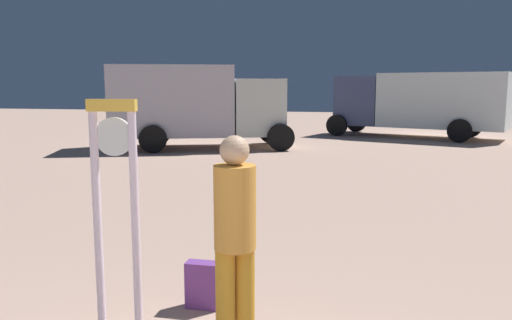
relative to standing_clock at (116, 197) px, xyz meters
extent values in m
cylinder|color=white|center=(-0.16, -0.03, -0.25)|extent=(0.07, 0.07, 1.94)
cylinder|color=white|center=(0.16, 0.02, -0.25)|extent=(0.07, 0.07, 1.94)
cube|color=yellow|center=(0.00, 0.00, 0.77)|extent=(0.42, 0.13, 0.10)
cylinder|color=white|center=(0.00, 0.02, 0.51)|extent=(0.33, 0.08, 0.32)
cube|color=black|center=(-0.01, 0.05, 0.51)|extent=(0.08, 0.02, 0.05)
cube|color=black|center=(-0.01, 0.05, 0.51)|extent=(0.04, 0.02, 0.12)
cylinder|color=orange|center=(0.97, -0.08, -0.79)|extent=(0.16, 0.16, 0.86)
cylinder|color=orange|center=(1.12, 0.01, -0.79)|extent=(0.16, 0.16, 0.86)
cylinder|color=gold|center=(1.05, -0.03, -0.02)|extent=(0.34, 0.34, 0.68)
sphere|color=tan|center=(1.05, -0.03, 0.43)|extent=(0.24, 0.24, 0.24)
cube|color=#743D92|center=(0.54, 0.66, -0.99)|extent=(0.32, 0.15, 0.46)
cube|color=#6734A1|center=(0.54, 0.75, -1.06)|extent=(0.23, 0.04, 0.20)
cube|color=silver|center=(-4.44, 12.62, 0.42)|extent=(4.61, 3.48, 2.37)
cube|color=silver|center=(-1.66, 13.57, 0.20)|extent=(2.30, 2.60, 1.93)
cube|color=black|center=(-0.85, 13.84, 0.58)|extent=(0.62, 1.75, 0.85)
cylinder|color=black|center=(-0.69, 12.66, -0.77)|extent=(0.93, 0.53, 0.90)
cylinder|color=black|center=(-1.44, 14.87, -0.77)|extent=(0.93, 0.53, 0.90)
cylinder|color=black|center=(-4.63, 11.32, -0.77)|extent=(0.93, 0.53, 0.90)
cylinder|color=black|center=(-5.38, 13.53, -0.77)|extent=(0.93, 0.53, 0.90)
cube|color=white|center=(5.08, 18.00, 0.33)|extent=(5.36, 3.79, 2.21)
cube|color=#414C72|center=(1.87, 19.16, 0.28)|extent=(2.49, 2.67, 2.10)
cube|color=black|center=(0.98, 19.48, 0.70)|extent=(0.65, 1.72, 0.92)
cylinder|color=black|center=(1.60, 20.49, -0.77)|extent=(0.93, 0.54, 0.90)
cylinder|color=black|center=(0.82, 18.31, -0.77)|extent=(0.93, 0.54, 0.90)
cylinder|color=black|center=(6.33, 18.78, -0.77)|extent=(0.93, 0.54, 0.90)
cylinder|color=black|center=(5.54, 16.61, -0.77)|extent=(0.93, 0.54, 0.90)
camera|label=1|loc=(2.04, -3.84, 0.93)|focal=35.65mm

